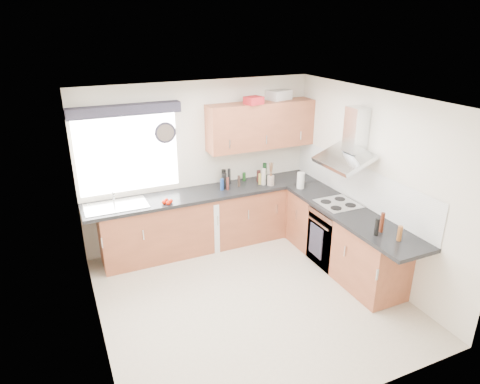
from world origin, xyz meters
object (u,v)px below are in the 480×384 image
upper_cabinets (261,125)px  washing_machine (198,224)px  oven (335,235)px  extractor_hood (350,144)px

upper_cabinets → washing_machine: 1.79m
oven → washing_machine: (-1.65, 1.21, -0.03)m
washing_machine → oven: bearing=-27.2°
oven → upper_cabinets: 1.99m
extractor_hood → upper_cabinets: (-0.65, 1.33, 0.03)m
oven → upper_cabinets: bearing=112.5°
upper_cabinets → washing_machine: upper_cabinets is taller
extractor_hood → oven: bearing=180.0°
oven → extractor_hood: size_ratio=1.09×
extractor_hood → washing_machine: extractor_hood is taller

